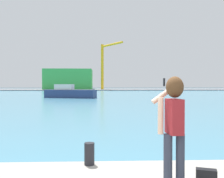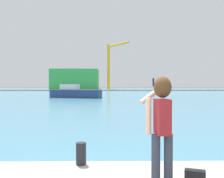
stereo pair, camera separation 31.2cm
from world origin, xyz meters
TOP-DOWN VIEW (x-y plane):
  - ground_plane at (0.00, 50.00)m, footprint 220.00×220.00m
  - harbor_water at (0.00, 52.00)m, footprint 140.00×100.00m
  - far_shore_dock at (0.00, 92.00)m, footprint 140.00×20.00m
  - person_photographer at (0.90, 0.73)m, footprint 0.53×0.55m
  - handbag at (1.45, 0.74)m, footprint 0.35×0.24m
  - harbor_bollard at (-0.50, 1.78)m, footprint 0.20×0.20m
  - boat_moored at (-5.49, 37.01)m, footprint 8.52×4.23m
  - warehouse_left at (-12.83, 92.12)m, footprint 17.34×12.11m
  - port_crane at (0.66, 86.25)m, footprint 7.25×10.69m

SIDE VIEW (x-z plane):
  - ground_plane at x=0.00m, z-range 0.00..0.00m
  - harbor_water at x=0.00m, z-range 0.00..0.02m
  - far_shore_dock at x=0.00m, z-range 0.00..0.36m
  - handbag at x=1.45m, z-range 0.60..0.84m
  - harbor_bollard at x=-0.50m, z-range 0.60..1.04m
  - boat_moored at x=-5.49m, z-range -0.26..1.93m
  - person_photographer at x=0.90m, z-range 0.80..2.54m
  - warehouse_left at x=-12.83m, z-range 0.36..7.78m
  - port_crane at x=0.66m, z-range 2.30..18.54m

